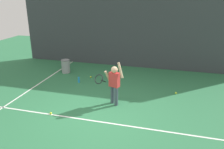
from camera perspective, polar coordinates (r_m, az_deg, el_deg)
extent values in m
plane|color=#2D7247|center=(6.58, -3.41, -9.54)|extent=(20.00, 20.00, 0.00)
cube|color=white|center=(6.23, -4.72, -11.42)|extent=(9.00, 0.05, 0.00)
cube|color=white|center=(8.60, -19.47, -3.36)|extent=(0.05, 9.00, 0.00)
cube|color=#383D42|center=(10.18, 4.64, 12.36)|extent=(10.16, 0.08, 3.81)
cylinder|color=slate|center=(12.15, -19.41, 12.91)|extent=(0.09, 0.09, 3.96)
cylinder|color=slate|center=(10.23, 4.72, 12.82)|extent=(0.09, 0.09, 3.96)
cylinder|color=#3F4C59|center=(7.00, 0.09, -4.95)|extent=(0.11, 0.11, 0.58)
cylinder|color=#3F4C59|center=(6.86, 1.07, -5.47)|extent=(0.11, 0.11, 0.58)
cube|color=red|center=(6.73, 0.59, -1.27)|extent=(0.34, 0.26, 0.44)
sphere|color=tan|center=(6.63, 0.60, 1.19)|extent=(0.20, 0.20, 0.20)
cylinder|color=tan|center=(6.54, 2.11, 1.06)|extent=(0.22, 0.13, 0.46)
cylinder|color=tan|center=(6.76, -1.06, -0.56)|extent=(0.16, 0.30, 0.43)
cylinder|color=black|center=(6.75, -2.17, -1.64)|extent=(0.10, 0.24, 0.15)
torus|color=black|center=(6.54, -3.31, -1.17)|extent=(0.32, 0.24, 0.26)
cylinder|color=gray|center=(9.85, -11.47, 2.03)|extent=(0.36, 0.36, 0.55)
torus|color=#595B60|center=(9.77, -11.57, 3.56)|extent=(0.38, 0.38, 0.02)
cylinder|color=#268CD8|center=(8.71, -8.28, -1.31)|extent=(0.07, 0.07, 0.22)
sphere|color=#CCE033|center=(6.71, -15.02, -9.32)|extent=(0.07, 0.07, 0.07)
sphere|color=#CCE033|center=(9.17, -5.30, -0.61)|extent=(0.07, 0.07, 0.07)
sphere|color=#CCE033|center=(7.99, 15.66, -4.47)|extent=(0.07, 0.07, 0.07)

